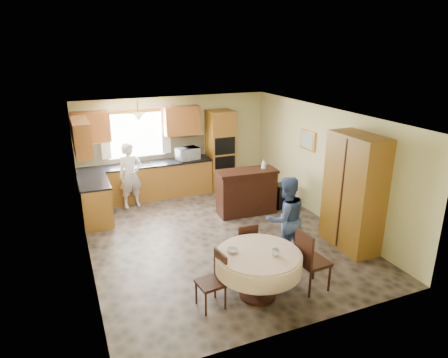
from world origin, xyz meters
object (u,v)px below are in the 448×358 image
person_sink (130,175)px  dining_table (258,262)px  oven_tower (220,150)px  chair_left (215,277)px  sideboard (246,193)px  chair_back (246,244)px  chair_right (309,258)px  person_dining (286,219)px  cupboard (354,192)px

person_sink → dining_table: bearing=-85.1°
oven_tower → dining_table: oven_tower is taller
dining_table → chair_left: bearing=177.8°
sideboard → chair_back: (-1.05, -2.16, -0.02)m
chair_right → person_dining: 1.04m
chair_back → chair_left: bearing=45.8°
cupboard → chair_back: bearing=179.0°
person_sink → person_dining: bearing=-68.9°
dining_table → person_sink: bearing=104.6°
oven_tower → dining_table: bearing=-105.5°
sideboard → dining_table: 3.21m
chair_right → person_sink: size_ratio=0.65×
cupboard → chair_left: cupboard is taller
sideboard → chair_right: chair_right is taller
chair_right → person_sink: (-1.95, 4.56, 0.22)m
cupboard → sideboard: bearing=118.0°
person_dining → chair_left: bearing=24.5°
dining_table → person_dining: size_ratio=0.84×
dining_table → person_sink: (-1.14, 4.39, 0.20)m
sideboard → dining_table: bearing=-109.0°
chair_right → person_dining: bearing=-13.5°
cupboard → person_dining: size_ratio=1.41×
cupboard → oven_tower: bearing=104.9°
chair_left → chair_right: (1.52, -0.19, 0.09)m
chair_left → chair_back: (0.89, 0.78, -0.01)m
oven_tower → person_sink: oven_tower is taller
sideboard → chair_right: bearing=-94.1°
person_sink → person_dining: (2.12, -3.55, 0.00)m
person_sink → person_dining: 4.13m
cupboard → chair_left: bearing=-166.5°
sideboard → chair_left: bearing=-119.9°
person_sink → person_dining: same height
chair_right → person_sink: person_sink is taller
dining_table → person_sink: 4.54m
dining_table → cupboard: bearing=17.8°
cupboard → chair_back: (-2.22, 0.04, -0.63)m
sideboard → chair_right: (-0.42, -3.13, 0.08)m
oven_tower → cupboard: size_ratio=0.96×
dining_table → person_dining: 1.30m
dining_table → chair_right: size_ratio=1.29×
chair_back → person_sink: person_sink is taller
chair_right → person_dining: (0.17, 1.01, 0.22)m
oven_tower → person_dining: oven_tower is taller
chair_back → person_dining: bearing=-173.1°
oven_tower → cupboard: bearing=-75.1°
oven_tower → person_sink: 2.51m
dining_table → chair_left: (-0.71, 0.03, -0.11)m
oven_tower → chair_left: (-2.03, -4.75, -0.58)m
oven_tower → chair_left: 5.20m
chair_back → chair_right: bearing=127.4°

